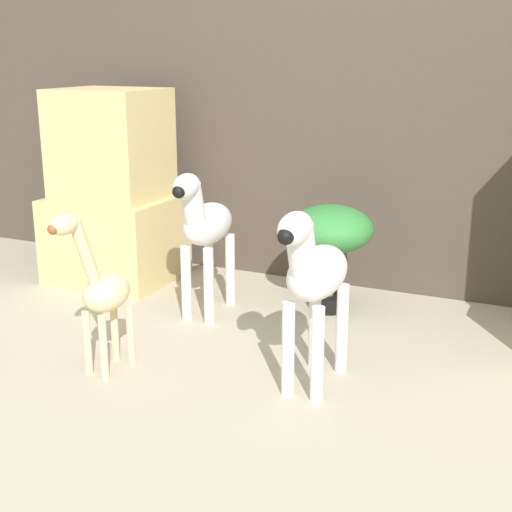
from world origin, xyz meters
name	(u,v)px	position (x,y,z in m)	size (l,w,h in m)	color
ground_plane	(218,426)	(0.00, 0.00, 0.00)	(14.00, 14.00, 0.00)	#B2A88E
wall_back	(368,76)	(0.00, 1.67, 1.10)	(6.40, 0.08, 2.20)	#473D33
rock_pillar_left	(113,195)	(-1.26, 1.22, 0.47)	(0.64, 0.55, 1.03)	#D1B775
zebra_right	(314,276)	(0.19, 0.41, 0.44)	(0.19, 0.53, 0.71)	silver
zebra_left	(204,226)	(-0.54, 0.92, 0.44)	(0.22, 0.54, 0.71)	silver
giraffe_figurine	(101,290)	(-0.60, 0.19, 0.34)	(0.17, 0.37, 0.67)	beige
potted_palm_front	(331,234)	(-0.03, 1.23, 0.38)	(0.41, 0.41, 0.52)	black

